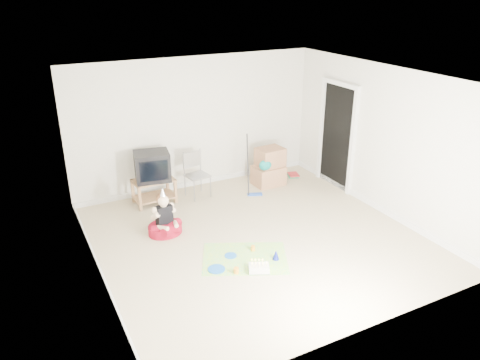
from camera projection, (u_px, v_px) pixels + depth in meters
name	position (u px, v px, depth m)	size (l,w,h in m)	color
ground	(257.00, 238.00, 7.63)	(5.00, 5.00, 0.00)	#C0AE8A
doorway_recess	(337.00, 137.00, 9.26)	(0.02, 0.90, 2.05)	black
tv_stand	(154.00, 189.00, 8.77)	(0.77, 0.50, 0.47)	#946943
crt_tv	(152.00, 166.00, 8.59)	(0.62, 0.52, 0.54)	black
folding_chair	(197.00, 176.00, 8.97)	(0.46, 0.45, 0.90)	#97969B
cardboard_boxes	(269.00, 167.00, 9.55)	(0.64, 0.50, 0.77)	#A97552
floor_mop	(255.00, 183.00, 9.08)	(0.31, 0.37, 1.17)	#244CB5
book_pile	(293.00, 175.00, 10.07)	(0.29, 0.33, 0.06)	#297D53
seated_woman	(165.00, 223.00, 7.72)	(0.65, 0.65, 0.82)	maroon
party_mat	(245.00, 258.00, 7.07)	(1.26, 0.92, 0.01)	#FF3593
birthday_cake	(259.00, 268.00, 6.75)	(0.36, 0.34, 0.14)	white
blue_plate_near	(231.00, 256.00, 7.12)	(0.19, 0.19, 0.01)	#1659B5
blue_plate_far	(216.00, 269.00, 6.78)	(0.25, 0.25, 0.01)	#1659B5
orange_cup_near	(253.00, 248.00, 7.26)	(0.07, 0.07, 0.08)	orange
orange_cup_far	(236.00, 270.00, 6.68)	(0.08, 0.08, 0.09)	orange
blue_party_hat	(276.00, 255.00, 7.01)	(0.11, 0.11, 0.15)	#1722A2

